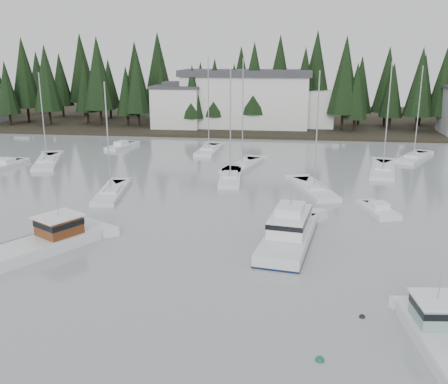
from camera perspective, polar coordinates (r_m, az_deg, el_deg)
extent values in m
cube|color=black|center=(114.38, 5.64, 8.24)|extent=(240.00, 54.00, 1.00)
cube|color=silver|center=(98.38, -5.37, 9.54)|extent=(9.00, 7.00, 7.50)
cube|color=#38383D|center=(98.04, -5.43, 11.87)|extent=(9.54, 7.42, 0.50)
cube|color=#38383D|center=(98.01, -5.44, 12.22)|extent=(4.95, 3.85, 0.80)
cube|color=silver|center=(99.19, 2.47, 10.37)|extent=(24.00, 10.00, 10.00)
cube|color=#38383D|center=(98.84, 2.50, 13.43)|extent=(25.00, 11.00, 1.20)
cube|color=silver|center=(100.98, 9.45, 9.41)|extent=(10.00, 8.00, 7.00)
cube|color=silver|center=(40.61, -20.36, -6.29)|extent=(7.54, 9.68, 1.36)
cube|color=silver|center=(40.35, -20.46, -5.33)|extent=(7.38, 9.48, 0.13)
cube|color=#4E240F|center=(41.02, -18.33, -3.70)|extent=(3.66, 3.74, 1.46)
cube|color=white|center=(40.78, -18.42, -2.66)|extent=(4.12, 4.23, 0.13)
cube|color=black|center=(40.93, -18.36, -3.31)|extent=(3.74, 3.82, 0.42)
cylinder|color=#A5A8AD|center=(40.52, -18.53, -1.46)|extent=(0.08, 0.08, 1.67)
cube|color=black|center=(42.81, -22.18, -5.58)|extent=(2.80, 3.51, 0.57)
cube|color=silver|center=(40.00, 7.34, -5.66)|extent=(5.02, 11.24, 1.58)
cube|color=#0E1833|center=(40.05, 7.34, -5.82)|extent=(5.06, 11.30, 0.22)
cube|color=white|center=(39.99, 7.55, -3.35)|extent=(3.60, 6.00, 1.43)
cube|color=black|center=(39.88, 7.56, -2.88)|extent=(3.68, 6.07, 0.39)
cube|color=white|center=(39.66, 7.60, -1.93)|extent=(2.43, 3.10, 0.64)
cylinder|color=#A5A8AD|center=(39.43, 7.64, -0.84)|extent=(0.10, 0.10, 1.08)
cube|color=silver|center=(28.73, 23.92, -16.16)|extent=(3.41, 7.75, 1.22)
cube|color=silver|center=(28.40, 24.07, -15.02)|extent=(3.34, 7.59, 0.11)
cube|color=#7CA39A|center=(29.30, 23.11, -12.46)|extent=(2.38, 2.47, 1.31)
cube|color=white|center=(28.99, 23.26, -11.23)|extent=(2.68, 2.80, 0.11)
cube|color=black|center=(29.19, 23.17, -12.00)|extent=(2.44, 2.51, 0.38)
cylinder|color=#A5A8AD|center=(28.66, 23.43, -9.80)|extent=(0.08, 0.08, 1.50)
cube|color=silver|center=(76.50, -1.75, 4.62)|extent=(3.19, 9.14, 1.05)
cube|color=white|center=(76.38, -1.75, 5.10)|extent=(2.07, 3.16, 0.30)
cylinder|color=#A5A8AD|center=(75.44, -1.79, 10.16)|extent=(0.14, 0.14, 13.79)
cube|color=silver|center=(54.45, -12.75, -0.33)|extent=(3.64, 9.36, 1.05)
cube|color=white|center=(54.28, -12.79, 0.33)|extent=(2.10, 3.30, 0.30)
cylinder|color=#A5A8AD|center=(53.13, -13.15, 6.08)|extent=(0.14, 0.14, 11.28)
cube|color=silver|center=(66.68, 17.67, 2.23)|extent=(4.80, 11.12, 1.05)
cube|color=white|center=(66.54, 17.72, 2.77)|extent=(2.64, 3.97, 0.30)
cylinder|color=#A5A8AD|center=(65.49, 18.19, 8.28)|extent=(0.14, 0.14, 13.14)
cube|color=silver|center=(75.83, 20.83, 3.50)|extent=(6.49, 9.03, 1.05)
cube|color=white|center=(75.71, 20.88, 3.98)|extent=(3.01, 3.51, 0.30)
cylinder|color=#A5A8AD|center=(74.82, 21.33, 8.53)|extent=(0.14, 0.14, 12.39)
cube|color=silver|center=(55.30, 10.22, 0.06)|extent=(5.36, 9.82, 1.05)
cube|color=white|center=(55.13, 10.26, 0.71)|extent=(2.75, 3.62, 0.30)
cylinder|color=#A5A8AD|center=(53.91, 10.57, 6.93)|extent=(0.14, 0.14, 12.34)
cube|color=silver|center=(59.49, 0.72, 1.42)|extent=(3.09, 9.15, 1.05)
cube|color=white|center=(59.34, 0.72, 2.02)|extent=(1.92, 3.18, 0.30)
cylinder|color=#A5A8AD|center=(58.21, 0.74, 7.80)|extent=(0.14, 0.14, 12.29)
cube|color=silver|center=(72.40, -19.54, 3.09)|extent=(6.18, 11.03, 1.05)
cube|color=white|center=(72.27, -19.59, 3.58)|extent=(3.05, 4.08, 0.30)
cylinder|color=#A5A8AD|center=(71.39, -20.00, 8.05)|extent=(0.14, 0.14, 11.61)
cube|color=silver|center=(65.87, 2.09, 2.81)|extent=(5.13, 9.99, 1.05)
cube|color=white|center=(65.73, 2.10, 3.36)|extent=(2.71, 3.65, 0.30)
cylinder|color=#A5A8AD|center=(64.64, 2.16, 9.10)|extent=(0.14, 0.14, 13.47)
cube|color=silver|center=(49.29, 17.25, -2.25)|extent=(3.48, 5.42, 0.90)
cube|color=white|center=(49.09, 17.32, -1.47)|extent=(1.88, 1.95, 0.55)
cube|color=silver|center=(81.36, -11.65, 5.02)|extent=(3.74, 6.80, 0.90)
cube|color=white|center=(81.24, -11.67, 5.51)|extent=(1.96, 2.37, 0.55)
cube|color=silver|center=(72.37, -23.59, 2.73)|extent=(3.05, 6.28, 0.90)
cube|color=white|center=(72.23, -23.65, 3.27)|extent=(1.76, 2.13, 0.55)
sphere|color=#145933|center=(26.29, 10.89, -18.39)|extent=(0.45, 0.45, 0.45)
sphere|color=black|center=(30.45, 15.50, -13.62)|extent=(0.36, 0.36, 0.36)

